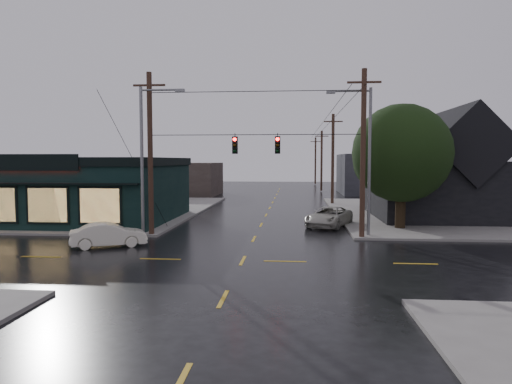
# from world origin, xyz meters

# --- Properties ---
(ground_plane) EXTENTS (160.00, 160.00, 0.00)m
(ground_plane) POSITION_xyz_m (0.00, 0.00, 0.00)
(ground_plane) COLOR black
(sidewalk_nw) EXTENTS (28.00, 28.00, 0.15)m
(sidewalk_nw) POSITION_xyz_m (-20.00, 20.00, 0.07)
(sidewalk_nw) COLOR slate
(sidewalk_nw) RESTS_ON ground
(sidewalk_ne) EXTENTS (28.00, 28.00, 0.15)m
(sidewalk_ne) POSITION_xyz_m (20.00, 20.00, 0.07)
(sidewalk_ne) COLOR slate
(sidewalk_ne) RESTS_ON ground
(pizza_shop) EXTENTS (16.30, 12.34, 4.90)m
(pizza_shop) POSITION_xyz_m (-15.00, 12.94, 2.56)
(pizza_shop) COLOR black
(pizza_shop) RESTS_ON ground
(ne_building) EXTENTS (12.60, 11.60, 8.75)m
(ne_building) POSITION_xyz_m (15.00, 17.00, 4.47)
(ne_building) COLOR black
(ne_building) RESTS_ON ground
(corner_tree) EXTENTS (6.66, 6.66, 8.41)m
(corner_tree) POSITION_xyz_m (9.64, 10.43, 5.21)
(corner_tree) COLOR black
(corner_tree) RESTS_ON ground
(utility_pole_nw) EXTENTS (2.00, 0.32, 10.15)m
(utility_pole_nw) POSITION_xyz_m (-6.50, 6.50, 0.00)
(utility_pole_nw) COLOR #301E15
(utility_pole_nw) RESTS_ON ground
(utility_pole_ne) EXTENTS (2.00, 0.32, 10.15)m
(utility_pole_ne) POSITION_xyz_m (6.50, 6.50, 0.00)
(utility_pole_ne) COLOR #301E15
(utility_pole_ne) RESTS_ON ground
(utility_pole_far_a) EXTENTS (2.00, 0.32, 9.65)m
(utility_pole_far_a) POSITION_xyz_m (6.50, 28.00, 0.00)
(utility_pole_far_a) COLOR #301E15
(utility_pole_far_a) RESTS_ON ground
(utility_pole_far_b) EXTENTS (2.00, 0.32, 9.15)m
(utility_pole_far_b) POSITION_xyz_m (6.50, 48.00, 0.00)
(utility_pole_far_b) COLOR #301E15
(utility_pole_far_b) RESTS_ON ground
(utility_pole_far_c) EXTENTS (2.00, 0.32, 9.15)m
(utility_pole_far_c) POSITION_xyz_m (6.50, 68.00, 0.00)
(utility_pole_far_c) COLOR #301E15
(utility_pole_far_c) RESTS_ON ground
(span_signal_assembly) EXTENTS (13.00, 0.48, 1.23)m
(span_signal_assembly) POSITION_xyz_m (0.10, 6.50, 5.70)
(span_signal_assembly) COLOR black
(span_signal_assembly) RESTS_ON ground
(streetlight_nw) EXTENTS (5.40, 0.30, 9.15)m
(streetlight_nw) POSITION_xyz_m (-6.80, 5.80, 0.00)
(streetlight_nw) COLOR slate
(streetlight_nw) RESTS_ON ground
(streetlight_ne) EXTENTS (5.40, 0.30, 9.15)m
(streetlight_ne) POSITION_xyz_m (7.00, 7.20, 0.00)
(streetlight_ne) COLOR slate
(streetlight_ne) RESTS_ON ground
(bg_building_west) EXTENTS (12.00, 10.00, 4.40)m
(bg_building_west) POSITION_xyz_m (-14.00, 40.00, 2.20)
(bg_building_west) COLOR #362A27
(bg_building_west) RESTS_ON ground
(bg_building_east) EXTENTS (14.00, 12.00, 5.60)m
(bg_building_east) POSITION_xyz_m (16.00, 45.00, 2.80)
(bg_building_east) COLOR #2C2C31
(bg_building_east) RESTS_ON ground
(sedan_cream) EXTENTS (4.25, 2.96, 1.33)m
(sedan_cream) POSITION_xyz_m (-7.71, 2.79, 0.66)
(sedan_cream) COLOR white
(sedan_cream) RESTS_ON ground
(suv_silver) EXTENTS (4.10, 5.58, 1.41)m
(suv_silver) POSITION_xyz_m (4.91, 11.59, 0.70)
(suv_silver) COLOR #AEACA1
(suv_silver) RESTS_ON ground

